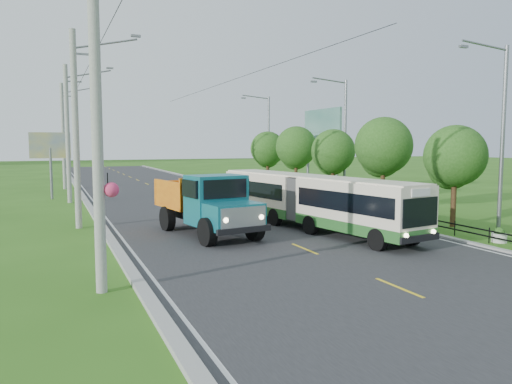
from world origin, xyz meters
TOP-DOWN VIEW (x-y plane):
  - ground at (0.00, 0.00)m, footprint 240.00×240.00m
  - road at (0.00, 20.00)m, footprint 14.00×120.00m
  - curb_left at (-7.20, 20.00)m, footprint 0.40×120.00m
  - curb_right at (7.15, 20.00)m, footprint 0.30×120.00m
  - edge_line_left at (-6.65, 20.00)m, footprint 0.12×120.00m
  - edge_line_right at (6.65, 20.00)m, footprint 0.12×120.00m
  - centre_dash at (0.00, 0.00)m, footprint 0.12×2.20m
  - railing_right at (8.00, 14.00)m, footprint 0.04×40.00m
  - pole_nearest at (-8.24, -3.00)m, footprint 3.51×0.44m
  - pole_near at (-8.26, 9.00)m, footprint 3.51×0.32m
  - pole_mid at (-8.26, 21.00)m, footprint 3.51×0.32m
  - pole_far at (-8.26, 33.00)m, footprint 3.51×0.32m
  - tree_second at (9.86, 2.14)m, footprint 3.18×3.26m
  - tree_third at (9.86, 8.14)m, footprint 3.60×3.62m
  - tree_fourth at (9.86, 14.14)m, footprint 3.24×3.31m
  - tree_fifth at (9.86, 20.14)m, footprint 3.48×3.52m
  - tree_back at (9.86, 26.14)m, footprint 3.30×3.36m
  - streetlight_near at (10.64, 0.00)m, footprint 3.02×0.20m
  - streetlight_mid at (10.64, 14.00)m, footprint 3.02×0.20m
  - streetlight_far at (10.64, 28.00)m, footprint 3.02×0.20m
  - planter_front at (8.60, -2.00)m, footprint 0.64×0.64m
  - planter_near at (8.60, 6.00)m, footprint 0.64×0.64m
  - planter_mid at (8.60, 14.00)m, footprint 0.64×0.64m
  - planter_far at (8.60, 22.00)m, footprint 0.64×0.64m
  - billboard_left at (-9.50, 24.00)m, footprint 3.00×0.20m
  - billboard_right at (12.30, 20.00)m, footprint 0.24×6.00m
  - bus at (2.61, 4.28)m, footprint 4.51×13.91m
  - dump_truck at (-2.76, 4.67)m, footprint 3.69×7.23m

SIDE VIEW (x-z plane):
  - ground at x=0.00m, z-range 0.00..0.00m
  - road at x=0.00m, z-range 0.00..0.02m
  - edge_line_left at x=-6.65m, z-range 0.02..0.02m
  - edge_line_right at x=6.65m, z-range 0.02..0.02m
  - centre_dash at x=0.00m, z-range 0.02..0.02m
  - curb_right at x=7.15m, z-range 0.00..0.10m
  - curb_left at x=-7.20m, z-range 0.00..0.15m
  - planter_front at x=8.60m, z-range -0.05..0.62m
  - planter_near at x=8.60m, z-range -0.05..0.62m
  - planter_mid at x=8.60m, z-range -0.05..0.62m
  - planter_far at x=8.60m, z-range -0.05..0.62m
  - railing_right at x=8.00m, z-range 0.00..0.60m
  - bus at x=2.61m, z-range 0.27..2.92m
  - dump_truck at x=-2.76m, z-range 0.19..3.10m
  - tree_second at x=9.86m, z-range 0.87..6.17m
  - tree_fourth at x=9.86m, z-range 0.89..6.29m
  - tree_back at x=9.86m, z-range 0.90..6.40m
  - tree_fifth at x=9.86m, z-range 0.95..6.75m
  - billboard_left at x=-9.50m, z-range 1.27..6.47m
  - tree_third at x=9.86m, z-range 0.99..6.99m
  - streetlight_near at x=10.64m, z-range 0.37..9.44m
  - streetlight_mid at x=10.64m, z-range 0.37..9.44m
  - streetlight_far at x=10.64m, z-range 0.37..9.44m
  - pole_nearest at x=-8.24m, z-range -0.06..9.94m
  - pole_near at x=-8.26m, z-range 0.09..10.09m
  - pole_mid at x=-8.26m, z-range 0.09..10.09m
  - pole_far at x=-8.26m, z-range 0.09..10.09m
  - billboard_right at x=12.30m, z-range 1.69..8.99m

